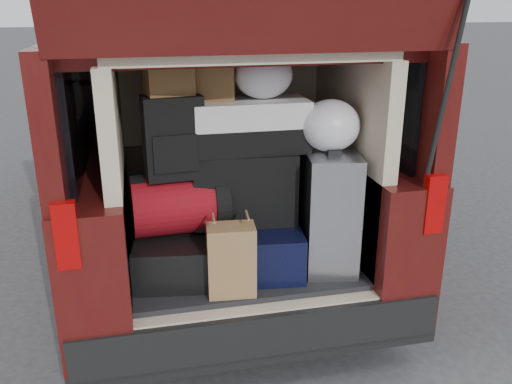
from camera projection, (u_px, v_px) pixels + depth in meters
The scene contains 15 objects.
ground at pixel (249, 360), 3.13m from camera, with size 80.00×80.00×0.00m, color #343436.
minivan at pixel (203, 132), 4.52m from camera, with size 1.90×5.35×2.77m.
load_floor at pixel (240, 294), 3.29m from camera, with size 1.24×1.05×0.55m, color black.
black_hardshell at pixel (176, 252), 2.96m from camera, with size 0.41×0.56×0.23m, color black.
navy_hardshell at pixel (255, 243), 3.03m from camera, with size 0.48×0.58×0.25m, color black.
silver_roller at pixel (328, 209), 2.97m from camera, with size 0.27×0.44×0.66m, color white.
kraft_bag at pixel (231, 260), 2.71m from camera, with size 0.24×0.15×0.37m, color #9E7347.
red_duffel at pixel (179, 203), 2.89m from camera, with size 0.50×0.32×0.32m, color maroon.
black_soft_case at pixel (244, 185), 2.97m from camera, with size 0.55×0.33×0.40m, color black.
backpack at pixel (173, 137), 2.73m from camera, with size 0.29×0.18×0.42m, color black.
twotone_duffel at pixel (249, 125), 2.87m from camera, with size 0.61×0.31×0.27m, color white.
grocery_sack_lower at pixel (168, 73), 2.66m from camera, with size 0.23×0.18×0.20m, color brown.
grocery_sack_upper at pixel (210, 77), 2.79m from camera, with size 0.23×0.19×0.23m, color brown.
plastic_bag_center at pixel (263, 75), 2.80m from camera, with size 0.31×0.29×0.25m, color silver.
plastic_bag_right at pixel (330, 126), 2.82m from camera, with size 0.31×0.29×0.27m, color silver.
Camera 1 is at (-0.53, -2.56, 1.97)m, focal length 38.00 mm.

